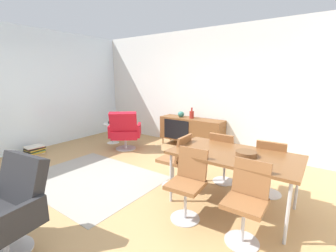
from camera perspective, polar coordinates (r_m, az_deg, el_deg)
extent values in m
plane|color=tan|center=(3.89, -9.34, -13.96)|extent=(8.32, 8.32, 0.00)
cube|color=silver|center=(5.64, 9.22, 8.99)|extent=(6.80, 0.12, 2.80)
cube|color=silver|center=(6.21, -31.58, 7.63)|extent=(0.12, 5.60, 2.80)
cube|color=brown|center=(5.60, 5.86, -0.88)|extent=(1.60, 0.44, 0.56)
cube|color=black|center=(5.56, 2.02, -0.91)|extent=(0.70, 0.01, 0.48)
cylinder|color=brown|center=(5.94, -1.26, -3.63)|extent=(0.03, 0.03, 0.16)
cylinder|color=brown|center=(5.23, 11.93, -6.13)|extent=(0.03, 0.03, 0.16)
cylinder|color=brown|center=(6.21, 0.61, -2.92)|extent=(0.03, 0.03, 0.16)
cylinder|color=brown|center=(5.53, 13.35, -5.18)|extent=(0.03, 0.03, 0.16)
cylinder|color=maroon|center=(5.53, 5.95, 2.82)|extent=(0.11, 0.11, 0.17)
cylinder|color=maroon|center=(5.51, 5.98, 4.15)|extent=(0.04, 0.04, 0.09)
ellipsoid|color=#337266|center=(5.68, 3.27, 2.97)|extent=(0.16, 0.16, 0.14)
cube|color=brown|center=(3.09, 16.16, -6.90)|extent=(1.60, 0.90, 0.04)
cylinder|color=#B7B7BC|center=(3.21, 0.76, -12.83)|extent=(0.04, 0.04, 0.70)
cylinder|color=#B7B7BC|center=(2.76, 27.75, -18.83)|extent=(0.04, 0.04, 0.70)
cylinder|color=#B7B7BC|center=(3.82, 7.51, -8.66)|extent=(0.04, 0.04, 0.70)
cylinder|color=#B7B7BC|center=(3.46, 29.63, -12.60)|extent=(0.04, 0.04, 0.70)
cylinder|color=brown|center=(3.02, 18.99, -6.57)|extent=(0.26, 0.26, 0.06)
cube|color=brown|center=(2.57, 18.63, -17.89)|extent=(0.40, 0.40, 0.05)
cube|color=brown|center=(2.63, 20.11, -12.01)|extent=(0.38, 0.09, 0.38)
cylinder|color=#B7B7BC|center=(2.69, 18.25, -22.27)|extent=(0.04, 0.04, 0.42)
cylinder|color=#B7B7BC|center=(2.81, 17.94, -25.75)|extent=(0.36, 0.36, 0.01)
cube|color=brown|center=(3.58, 1.30, -8.33)|extent=(0.41, 0.41, 0.05)
cube|color=brown|center=(3.43, 3.87, -5.54)|extent=(0.10, 0.38, 0.38)
cylinder|color=#B7B7BC|center=(3.67, 1.28, -11.80)|extent=(0.04, 0.04, 0.42)
cylinder|color=#B7B7BC|center=(3.76, 1.26, -14.67)|extent=(0.36, 0.36, 0.01)
cube|color=brown|center=(3.67, 24.41, -8.97)|extent=(0.42, 0.42, 0.05)
cube|color=brown|center=(3.43, 24.30, -6.61)|extent=(0.38, 0.11, 0.38)
cylinder|color=#B7B7BC|center=(3.76, 24.08, -12.35)|extent=(0.04, 0.04, 0.42)
cylinder|color=#B7B7BC|center=(3.85, 23.81, -15.16)|extent=(0.36, 0.36, 0.01)
cube|color=brown|center=(2.81, 4.43, -14.47)|extent=(0.43, 0.43, 0.05)
cube|color=brown|center=(2.87, 6.15, -9.20)|extent=(0.39, 0.12, 0.38)
cylinder|color=#B7B7BC|center=(2.92, 4.35, -18.63)|extent=(0.04, 0.04, 0.42)
cylinder|color=#B7B7BC|center=(3.03, 4.28, -21.97)|extent=(0.36, 0.36, 0.01)
cube|color=brown|center=(3.84, 14.09, -7.26)|extent=(0.40, 0.40, 0.05)
cube|color=brown|center=(3.62, 13.23, -4.87)|extent=(0.38, 0.09, 0.38)
cylinder|color=#B7B7BC|center=(3.93, 13.91, -10.52)|extent=(0.04, 0.04, 0.42)
cylinder|color=#B7B7BC|center=(4.01, 13.75, -13.25)|extent=(0.36, 0.36, 0.01)
cube|color=red|center=(5.54, -10.64, -1.82)|extent=(0.82, 0.81, 0.20)
cube|color=red|center=(5.24, -11.11, 0.83)|extent=(0.64, 0.58, 0.51)
cube|color=red|center=(5.49, -7.26, -0.98)|extent=(0.36, 0.43, 0.28)
cube|color=red|center=(5.57, -14.04, -1.04)|extent=(0.36, 0.43, 0.28)
cylinder|color=#B7B7BC|center=(5.60, -10.54, -4.20)|extent=(0.06, 0.06, 0.28)
cylinder|color=#B7B7BC|center=(5.64, -10.49, -5.48)|extent=(0.48, 0.48, 0.02)
cube|color=#262628|center=(2.85, -36.33, -18.15)|extent=(0.67, 0.63, 0.20)
cube|color=#262628|center=(2.82, -32.72, -11.07)|extent=(0.63, 0.34, 0.51)
cube|color=#262628|center=(2.55, -33.11, -19.32)|extent=(0.13, 0.51, 0.28)
cylinder|color=#B7B7BC|center=(2.97, -35.70, -22.20)|extent=(0.06, 0.06, 0.28)
cylinder|color=#B7B7BC|center=(3.05, -35.36, -24.28)|extent=(0.48, 0.48, 0.02)
cylinder|color=white|center=(6.09, -13.81, 0.56)|extent=(0.44, 0.44, 0.02)
cylinder|color=white|center=(6.14, -13.68, -1.81)|extent=(0.05, 0.05, 0.50)
cone|color=white|center=(6.20, -13.57, -3.96)|extent=(0.32, 0.32, 0.02)
cylinder|color=#262628|center=(6.08, -13.82, 0.89)|extent=(0.20, 0.20, 0.05)
sphere|color=orange|center=(6.04, -13.59, 1.27)|extent=(0.07, 0.07, 0.07)
sphere|color=orange|center=(6.10, -13.67, 1.38)|extent=(0.07, 0.07, 0.07)
sphere|color=orange|center=(6.05, -14.18, 1.26)|extent=(0.07, 0.07, 0.07)
cube|color=silver|center=(5.98, -30.28, -6.00)|extent=(0.28, 0.35, 0.01)
cube|color=#99668C|center=(5.97, -30.35, -5.87)|extent=(0.29, 0.39, 0.02)
cube|color=gold|center=(5.96, -30.35, -5.68)|extent=(0.32, 0.37, 0.03)
cube|color=#3F7F4C|center=(5.98, -30.27, -5.39)|extent=(0.29, 0.37, 0.02)
cube|color=#262626|center=(5.97, -30.47, -5.23)|extent=(0.29, 0.36, 0.03)
cube|color=gold|center=(5.94, -30.30, -5.05)|extent=(0.31, 0.37, 0.02)
cube|color=#262626|center=(5.96, -30.39, -4.81)|extent=(0.29, 0.38, 0.02)
cube|color=red|center=(5.96, -30.40, -4.57)|extent=(0.29, 0.36, 0.02)
cube|color=silver|center=(5.92, -30.49, -4.44)|extent=(0.30, 0.37, 0.02)
cube|color=gray|center=(4.21, -18.66, -12.35)|extent=(2.20, 1.70, 0.01)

